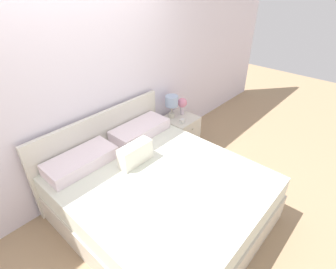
{
  "coord_description": "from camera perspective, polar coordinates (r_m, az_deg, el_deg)",
  "views": [
    {
      "loc": [
        -1.48,
        -2.46,
        2.43
      ],
      "look_at": [
        0.63,
        -0.57,
        0.63
      ],
      "focal_mm": 28.0,
      "sensor_mm": 36.0,
      "label": 1
    }
  ],
  "objects": [
    {
      "name": "wall_back",
      "position": [
        3.14,
        -16.8,
        9.88
      ],
      "size": [
        8.0,
        0.06,
        2.6
      ],
      "color": "white",
      "rests_on": "ground_plane"
    },
    {
      "name": "ground_plane",
      "position": [
        3.76,
        -13.11,
        -8.92
      ],
      "size": [
        12.0,
        12.0,
        0.0
      ],
      "primitive_type": "plane",
      "color": "tan"
    },
    {
      "name": "alarm_clock",
      "position": [
        3.85,
        3.06,
        2.92
      ],
      "size": [
        0.08,
        0.06,
        0.06
      ],
      "color": "white",
      "rests_on": "nightstand"
    },
    {
      "name": "bed",
      "position": [
        2.99,
        -2.45,
        -12.8
      ],
      "size": [
        1.86,
        2.06,
        0.99
      ],
      "color": "beige",
      "rests_on": "ground_plane"
    },
    {
      "name": "flower_vase",
      "position": [
        4.04,
        3.14,
        6.7
      ],
      "size": [
        0.15,
        0.15,
        0.27
      ],
      "color": "silver",
      "rests_on": "nightstand"
    },
    {
      "name": "table_lamp",
      "position": [
        3.92,
        0.81,
        7.02
      ],
      "size": [
        0.19,
        0.19,
        0.35
      ],
      "color": "beige",
      "rests_on": "nightstand"
    },
    {
      "name": "nightstand",
      "position": [
        4.14,
        2.58,
        0.6
      ],
      "size": [
        0.47,
        0.49,
        0.51
      ],
      "color": "silver",
      "rests_on": "ground_plane"
    }
  ]
}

